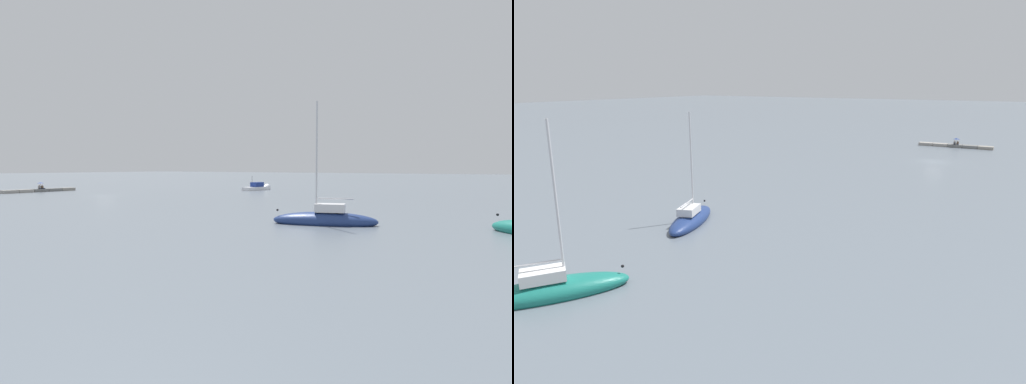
# 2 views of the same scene
# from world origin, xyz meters

# --- Properties ---
(ground_plane) EXTENTS (500.00, 500.00, 0.00)m
(ground_plane) POSITION_xyz_m (0.00, 0.00, 0.00)
(ground_plane) COLOR slate
(seawall_pier) EXTENTS (13.42, 1.62, 0.56)m
(seawall_pier) POSITION_xyz_m (0.00, -18.86, 0.28)
(seawall_pier) COLOR gray
(seawall_pier) RESTS_ON ground_plane
(person_seated_brown_left) EXTENTS (0.49, 0.66, 0.73)m
(person_seated_brown_left) POSITION_xyz_m (-0.47, -18.63, 0.81)
(person_seated_brown_left) COLOR #1E2333
(person_seated_brown_left) RESTS_ON seawall_pier
(person_seated_grey_right) EXTENTS (0.49, 0.66, 0.73)m
(person_seated_grey_right) POSITION_xyz_m (0.09, -18.64, 0.81)
(person_seated_grey_right) COLOR #1E2333
(person_seated_grey_right) RESTS_ON seawall_pier
(umbrella_open_navy) EXTENTS (1.17, 1.17, 1.26)m
(umbrella_open_navy) POSITION_xyz_m (-0.17, -18.78, 1.66)
(umbrella_open_navy) COLOR black
(umbrella_open_navy) RESTS_ON seawall_pier
(sailboat_navy_mid) EXTENTS (5.13, 8.62, 10.17)m
(sailboat_navy_mid) POSITION_xyz_m (11.87, 44.08, 0.40)
(sailboat_navy_mid) COLOR navy
(sailboat_navy_mid) RESTS_ON ground_plane
(motorboat_white_mid) EXTENTS (6.47, 2.64, 3.53)m
(motorboat_white_mid) POSITION_xyz_m (-27.75, 10.15, 0.37)
(motorboat_white_mid) COLOR silver
(motorboat_white_mid) RESTS_ON ground_plane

